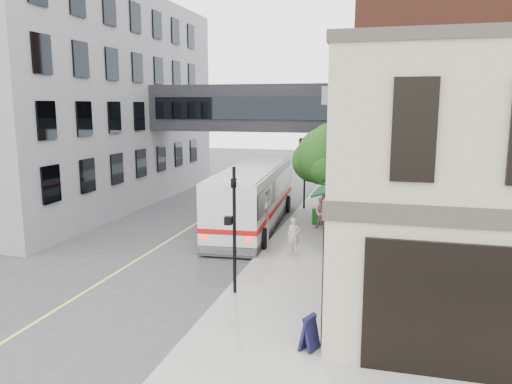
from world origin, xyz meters
The scene contains 17 objects.
ground centered at (0.00, 0.00, 0.00)m, with size 120.00×120.00×0.00m, color #38383A.
sidewalk_main centered at (2.00, 14.00, 0.07)m, with size 4.00×60.00×0.15m, color gray.
corner_building centered at (8.97, 2.00, 4.21)m, with size 10.19×8.12×8.45m.
brick_building centered at (9.98, 15.00, 6.99)m, with size 13.76×18.00×14.00m.
opposite_building centered at (-17.00, 16.00, 7.00)m, with size 14.00×24.00×14.00m, color slate.
skyway_bridge centered at (-3.00, 18.00, 6.50)m, with size 14.00×3.18×3.00m.
traffic_signal_near centered at (0.37, 2.00, 2.98)m, with size 0.44×0.22×4.60m.
traffic_signal_far centered at (0.26, 17.00, 3.34)m, with size 0.53×0.28×4.50m.
street_sign_pole centered at (0.39, 7.00, 1.93)m, with size 0.08×0.75×3.00m.
street_tree centered at (2.19, 13.22, 3.91)m, with size 3.80×3.20×5.60m.
lane_marking centered at (-5.00, 10.00, 0.01)m, with size 0.12×40.00×0.01m, color #D8CC4C.
bus centered at (-1.62, 12.11, 1.86)m, with size 3.64×12.46×3.31m.
pedestrian_a centered at (1.50, 7.40, 0.92)m, with size 0.56×0.37×1.55m, color silver.
pedestrian_b centered at (2.19, 11.99, 1.01)m, with size 0.84×0.65×1.72m, color pink.
pedestrian_c centered at (2.21, 14.19, 1.00)m, with size 1.10×0.63×1.70m, color #23212A.
newspaper_box centered at (1.74, 12.96, 0.60)m, with size 0.45×0.40×0.90m, color #145B16.
sandwich_board centered at (3.60, -1.50, 0.64)m, with size 0.35×0.54×0.97m, color black.
Camera 1 is at (5.43, -14.08, 6.73)m, focal length 35.00 mm.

